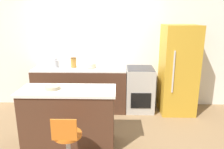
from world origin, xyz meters
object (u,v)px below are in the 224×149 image
refrigerator (178,70)px  mixing_bowl (90,65)px  stool_chair (68,145)px  kettle (55,63)px  oven_range (140,89)px

refrigerator → mixing_bowl: size_ratio=7.31×
stool_chair → mixing_bowl: bearing=88.4°
mixing_bowl → stool_chair: bearing=-91.6°
mixing_bowl → kettle: bearing=180.0°
oven_range → refrigerator: bearing=-3.3°
oven_range → mixing_bowl: (-1.06, 0.03, 0.52)m
oven_range → refrigerator: 0.90m
stool_chair → refrigerator: bearing=46.1°
kettle → mixing_bowl: size_ratio=0.89×
stool_chair → kettle: 2.25m
refrigerator → kettle: (-2.59, 0.07, 0.12)m
oven_range → mixing_bowl: bearing=178.6°
refrigerator → mixing_bowl: refrigerator is taller
refrigerator → stool_chair: refrigerator is taller
refrigerator → stool_chair: 2.79m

